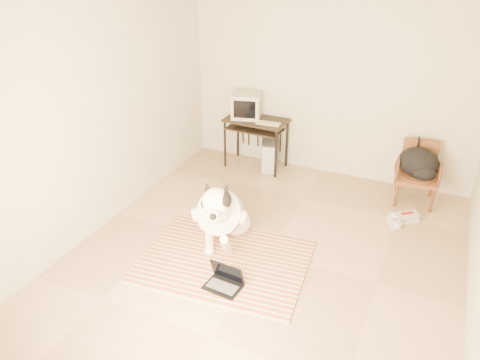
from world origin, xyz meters
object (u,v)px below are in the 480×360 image
Objects in this scene: computer_desk at (256,127)px; backpack at (419,164)px; dog at (221,215)px; laptop at (225,281)px; crt_monitor at (246,105)px; pc_tower at (270,155)px; rattan_chair at (417,173)px.

computer_desk is 1.82× the size of backpack.
dog reaches higher than computer_desk.
crt_monitor is at bearing 109.43° from laptop.
backpack is (1.49, 2.55, 0.45)m from laptop.
rattan_chair is (2.05, -0.09, 0.17)m from pc_tower.
backpack is at bearing 59.66° from laptop.
backpack is (2.27, -0.09, -0.11)m from computer_desk.
dog reaches higher than rattan_chair.
dog is 2.01m from pc_tower.
dog is 3.14× the size of laptop.
dog is 2.33× the size of backpack.
pc_tower is 1.01× the size of backpack.
pc_tower is at bearing 6.62° from computer_desk.
crt_monitor reaches higher than rattan_chair.
backpack is at bearing -3.08° from crt_monitor.
pc_tower is (0.39, -0.02, -0.70)m from crt_monitor.
computer_desk reaches higher than pc_tower.
rattan_chair reaches higher than backpack.
dog is at bearing -134.23° from rattan_chair.
laptop is at bearing -120.34° from backpack.
dog is 1.28× the size of computer_desk.
crt_monitor is (-0.17, 0.04, 0.28)m from computer_desk.
pc_tower reaches higher than laptop.
rattan_chair is at bearing -2.50° from crt_monitor.
computer_desk is 2.27m from backpack.
pc_tower is at bearing 101.80° from laptop.
rattan_chair is at bearing -1.57° from computer_desk.
laptop is (0.36, -0.67, -0.29)m from dog.
backpack is (2.44, -0.13, -0.39)m from crt_monitor.
rattan_chair is at bearing 59.92° from laptop.
dog reaches higher than backpack.
computer_desk reaches higher than laptop.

